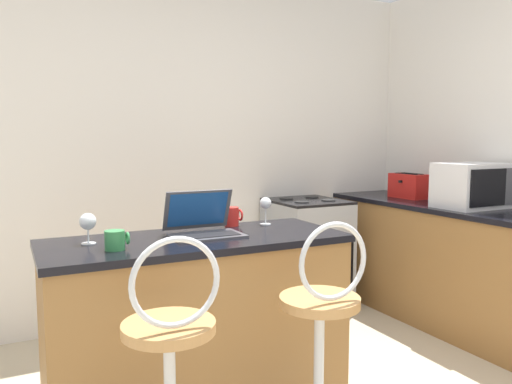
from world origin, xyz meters
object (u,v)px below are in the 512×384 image
Objects in this scene: laptop at (203,224)px; mug_green at (115,240)px; microwave at (472,185)px; wine_glass_tall at (88,223)px; bar_stool_near at (171,382)px; bar_stool_far at (321,348)px; mug_red at (232,216)px; toaster at (409,186)px; stove_range at (307,255)px; wine_glass_short at (266,205)px.

laptop is 0.49m from mug_green.
microwave reaches higher than wine_glass_tall.
mug_green is (-0.09, 0.50, 0.44)m from bar_stool_near.
bar_stool_far reaches higher than wine_glass_tall.
mug_red reaches higher than mug_green.
bar_stool_far is 7.29× the size of wine_glass_tall.
mug_green is (-2.50, -0.24, -0.11)m from microwave.
toaster is at bearing 29.53° from bar_stool_near.
microwave reaches higher than toaster.
bar_stool_near is at bearing -162.85° from microwave.
microwave is 0.53× the size of stove_range.
mug_green is 0.77m from mug_red.
stove_range is at bearing 38.76° from mug_red.
microwave is at bearing 22.91° from bar_stool_far.
microwave is 0.64m from toaster.
wine_glass_short is (-1.62, 0.04, -0.04)m from microwave.
toaster is 1.90m from mug_red.
mug_green is (-1.71, -1.14, 0.49)m from stove_range.
mug_green is (-0.46, -0.15, -0.01)m from laptop.
bar_stool_far is 0.84m from laptop.
mug_red is (-1.82, -0.55, -0.05)m from toaster.
wine_glass_tall is at bearing 104.16° from bar_stool_near.
laptop is at bearing 18.29° from mug_green.
bar_stool_far is at bearing -67.28° from laptop.
toaster is at bearing -17.98° from stove_range.
wine_glass_short is at bearing 79.43° from bar_stool_far.
stove_range is 6.26× the size of wine_glass_tall.
toaster is (2.06, 0.72, 0.04)m from laptop.
stove_range is (0.98, 1.64, -0.05)m from bar_stool_far.
wine_glass_short is (-0.83, -0.86, 0.56)m from stove_range.
mug_red is (-1.01, -0.81, 0.50)m from stove_range.
stove_range is at bearing 45.26° from bar_stool_near.
bar_stool_far is 0.94m from wine_glass_short.
wine_glass_short is (0.88, 0.28, 0.07)m from mug_green.
wine_glass_tall is (-0.17, 0.69, 0.49)m from bar_stool_near.
toaster is 2.70m from wine_glass_tall.
toaster reaches higher than wine_glass_short.
bar_stool_near is at bearing -135.59° from wine_glass_short.
bar_stool_far is at bearing -34.40° from mug_green.
wine_glass_short is at bearing 178.71° from microwave.
bar_stool_far is 0.99m from mug_green.
mug_red is at bearing 35.73° from laptop.
laptop reaches higher than toaster.
toaster is at bearing 37.71° from bar_stool_far.
wine_glass_short is (0.18, -0.05, 0.06)m from mug_red.
microwave reaches higher than wine_glass_short.
mug_green is (-0.74, 0.50, 0.44)m from bar_stool_far.
laptop is (0.38, 0.66, 0.45)m from bar_stool_near.
wine_glass_short is (0.15, 0.78, 0.51)m from bar_stool_far.
bar_stool_near is 0.88m from laptop.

